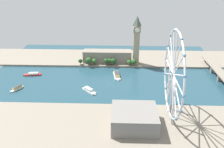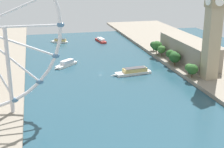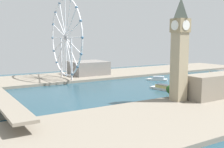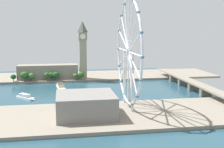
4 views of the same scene
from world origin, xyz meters
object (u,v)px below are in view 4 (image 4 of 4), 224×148
Objects in this scene: parliament_block at (48,72)px; riverside_hall at (86,105)px; ferris_wheel at (128,52)px; tour_boat_3 at (25,97)px; clock_tower at (83,49)px; river_bridge at (188,82)px; tour_boat_0 at (61,86)px.

riverside_hall is at bearing 11.42° from parliament_block.
riverside_hall is (22.29, -42.80, -43.20)m from ferris_wheel.
tour_boat_3 is at bearing -144.14° from riverside_hall.
parliament_block is (-6.80, -52.06, -34.01)m from clock_tower.
clock_tower is 0.42× the size of river_bridge.
ferris_wheel is at bearing -48.55° from river_bridge.
ferris_wheel is 4.21× the size of tour_boat_3.
river_bridge is 8.16× the size of tour_boat_3.
clock_tower is 77.72m from tour_boat_0.
river_bridge is (81.34, 131.88, -38.82)m from clock_tower.
clock_tower is 0.82× the size of ferris_wheel.
parliament_block is at bearing -168.58° from riverside_hall.
ferris_wheel is at bearing 25.13° from parliament_block.
parliament_block is at bearing -97.44° from clock_tower.
ferris_wheel reaches higher than clock_tower.
parliament_block is 0.43× the size of river_bridge.
tour_boat_3 is at bearing -42.78° from tour_boat_0.
tour_boat_0 is at bearing -99.46° from river_bridge.
parliament_block reaches higher than river_bridge.
river_bridge is (88.14, 183.94, -4.80)m from parliament_block.
river_bridge is 167.76m from tour_boat_0.
tour_boat_0 is at bearing 101.53° from tour_boat_3.
tour_boat_0 is (-27.56, -165.37, -6.20)m from river_bridge.
riverside_hall reaches higher than tour_boat_3.
tour_boat_3 is (108.70, -72.47, -45.18)m from clock_tower.
river_bridge is at bearing 58.33° from clock_tower.
ferris_wheel is at bearing 16.11° from tour_boat_3.
clock_tower reaches higher than tour_boat_3.
parliament_block reaches higher than tour_boat_0.
river_bridge is at bearing 64.40° from parliament_block.
riverside_hall is at bearing -52.22° from river_bridge.
riverside_hall is at bearing -7.24° from tour_boat_3.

